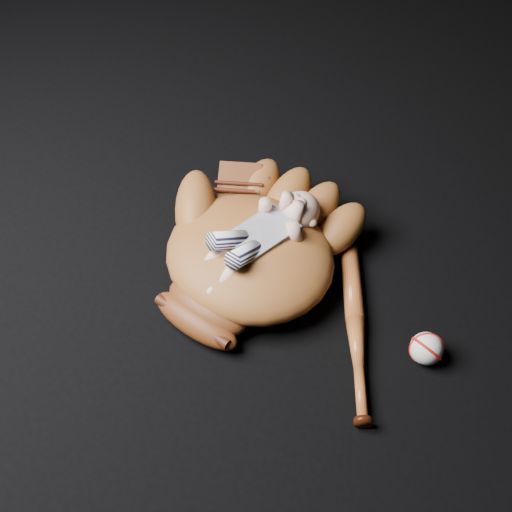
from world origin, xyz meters
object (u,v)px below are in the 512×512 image
(baseball_glove, at_px, (250,250))
(baseball_bat, at_px, (356,329))
(newborn_baby, at_px, (253,239))
(baseball, at_px, (426,349))

(baseball_glove, xyz_separation_m, baseball_bat, (0.28, -0.01, -0.07))
(baseball_glove, xyz_separation_m, newborn_baby, (0.01, 0.00, 0.04))
(baseball_glove, distance_m, newborn_baby, 0.05)
(newborn_baby, bearing_deg, baseball_glove, -158.27)
(newborn_baby, height_order, baseball, newborn_baby)
(baseball, bearing_deg, baseball_bat, -166.95)
(newborn_baby, distance_m, baseball, 0.43)
(newborn_baby, bearing_deg, baseball, 17.74)
(baseball_glove, relative_size, baseball, 7.96)
(newborn_baby, distance_m, baseball_bat, 0.29)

